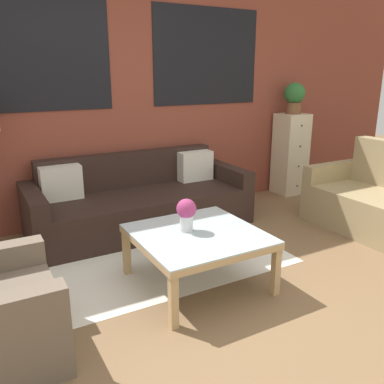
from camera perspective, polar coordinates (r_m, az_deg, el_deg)
The scene contains 8 objects.
ground_plane at distance 3.04m, azimuth 10.30°, elevation -16.29°, with size 16.00×16.00×0.00m, color brown.
wall_back_brick at distance 4.69m, azimuth -8.47°, elevation 13.63°, with size 8.40×0.09×2.80m.
rug at distance 3.82m, azimuth -3.81°, elevation -8.75°, with size 2.06×1.46×0.00m.
couch_dark at distance 4.39m, azimuth -7.31°, elevation -1.59°, with size 2.32×0.88×0.78m.
coffee_table at distance 3.18m, azimuth 0.79°, elevation -6.75°, with size 0.94×0.94×0.44m.
drawer_cabinet at distance 5.75m, azimuth 13.63°, elevation 5.19°, with size 0.39×0.36×1.09m.
potted_plant at distance 5.65m, azimuth 14.17°, elevation 12.89°, with size 0.28×0.28×0.40m.
flower_vase at distance 3.14m, azimuth -0.80°, elevation -2.90°, with size 0.16×0.16×0.26m.
Camera 1 is at (-1.68, -1.93, 1.64)m, focal length 38.00 mm.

